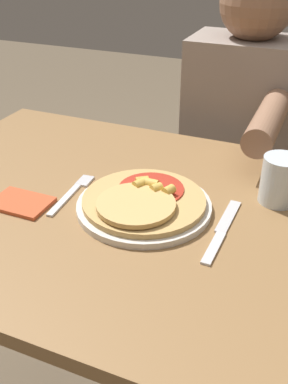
% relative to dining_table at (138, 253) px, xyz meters
% --- Properties ---
extents(dining_table, '(1.13, 0.77, 0.76)m').
position_rel_dining_table_xyz_m(dining_table, '(0.00, 0.00, 0.00)').
color(dining_table, olive).
rests_on(dining_table, ground_plane).
extents(plate, '(0.28, 0.28, 0.01)m').
position_rel_dining_table_xyz_m(plate, '(0.02, -0.01, 0.13)').
color(plate, silver).
rests_on(plate, dining_table).
extents(pizza, '(0.25, 0.25, 0.04)m').
position_rel_dining_table_xyz_m(pizza, '(0.02, -0.01, 0.15)').
color(pizza, tan).
rests_on(pizza, plate).
extents(fork, '(0.03, 0.18, 0.00)m').
position_rel_dining_table_xyz_m(fork, '(-0.15, -0.01, 0.13)').
color(fork, silver).
rests_on(fork, dining_table).
extents(knife, '(0.03, 0.22, 0.00)m').
position_rel_dining_table_xyz_m(knife, '(0.18, -0.02, 0.13)').
color(knife, silver).
rests_on(knife, dining_table).
extents(drinking_glass, '(0.08, 0.08, 0.10)m').
position_rel_dining_table_xyz_m(drinking_glass, '(0.26, 0.13, 0.17)').
color(drinking_glass, silver).
rests_on(drinking_glass, dining_table).
extents(napkin, '(0.12, 0.09, 0.01)m').
position_rel_dining_table_xyz_m(napkin, '(-0.23, -0.09, 0.13)').
color(napkin, '#C6512D').
rests_on(napkin, dining_table).
extents(person_diner, '(0.34, 0.52, 1.18)m').
position_rel_dining_table_xyz_m(person_diner, '(0.10, 0.59, 0.06)').
color(person_diner, '#2D2D38').
rests_on(person_diner, ground_plane).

